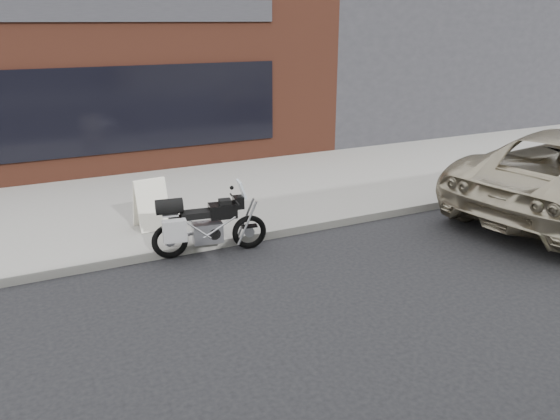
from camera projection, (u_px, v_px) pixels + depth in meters
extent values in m
plane|color=black|center=(366.00, 374.00, 6.03)|extent=(120.00, 120.00, 0.00)
cube|color=gray|center=(186.00, 194.00, 11.96)|extent=(44.00, 6.00, 0.15)
cube|color=#5D2C1E|center=(51.00, 70.00, 16.39)|extent=(14.00, 10.00, 4.50)
cube|color=black|center=(71.00, 113.00, 12.29)|extent=(10.00, 0.08, 2.00)
cube|color=#2A2A2F|center=(57.00, 10.00, 11.56)|extent=(10.00, 0.08, 0.50)
cube|color=#2A2A2F|center=(382.00, 39.00, 21.03)|extent=(10.00, 10.00, 6.00)
torus|color=black|center=(170.00, 241.00, 8.87)|extent=(0.60, 0.18, 0.60)
torus|color=black|center=(249.00, 232.00, 9.25)|extent=(0.60, 0.18, 0.60)
cube|color=#B7B7BC|center=(208.00, 232.00, 9.02)|extent=(0.52, 0.33, 0.34)
cube|color=black|center=(223.00, 210.00, 8.98)|extent=(0.48, 0.34, 0.23)
cube|color=black|center=(196.00, 214.00, 8.86)|extent=(0.52, 0.31, 0.11)
cube|color=black|center=(177.00, 220.00, 8.79)|extent=(0.29, 0.23, 0.12)
cube|color=black|center=(238.00, 202.00, 9.02)|extent=(0.19, 0.23, 0.20)
cube|color=silver|center=(242.00, 189.00, 8.96)|extent=(0.16, 0.28, 0.30)
cylinder|color=black|center=(235.00, 199.00, 8.98)|extent=(0.11, 0.62, 0.03)
cube|color=#B7B7BC|center=(170.00, 214.00, 8.72)|extent=(0.28, 0.30, 0.03)
cube|color=gray|center=(175.00, 231.00, 8.59)|extent=(0.39, 0.21, 0.36)
cylinder|color=black|center=(169.00, 206.00, 8.68)|extent=(0.46, 0.30, 0.25)
cylinder|color=#B7B7BC|center=(185.00, 235.00, 9.07)|extent=(0.50, 0.14, 0.17)
cube|color=white|center=(153.00, 205.00, 9.64)|extent=(0.59, 0.33, 0.90)
cube|color=white|center=(149.00, 201.00, 9.83)|extent=(0.59, 0.33, 0.90)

